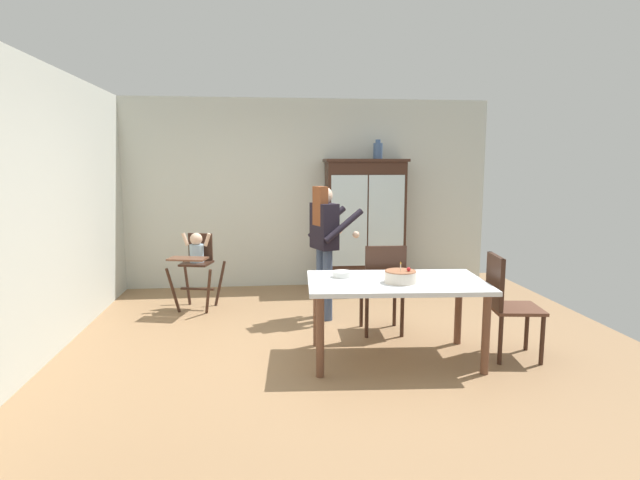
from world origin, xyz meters
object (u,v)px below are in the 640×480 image
china_cabinet (365,224)px  ceramic_vase (378,150)px  dining_chair_right_end (505,299)px  adult_person (325,236)px  high_chair_with_toddler (196,257)px  serving_bowl (342,274)px  dining_table (396,290)px  birthday_cake (400,277)px  dining_chair_far_side (383,283)px

china_cabinet → ceramic_vase: bearing=1.2°
ceramic_vase → dining_chair_right_end: size_ratio=0.28×
china_cabinet → adult_person: (-0.75, -1.47, 0.04)m
high_chair_with_toddler → serving_bowl: 2.31m
high_chair_with_toddler → serving_bowl: bearing=-34.3°
high_chair_with_toddler → dining_table: 2.76m
dining_table → birthday_cake: size_ratio=5.88×
serving_bowl → dining_chair_right_end: dining_chair_right_end is taller
high_chair_with_toddler → adult_person: bearing=-6.6°
ceramic_vase → high_chair_with_toddler: bearing=-159.6°
dining_table → dining_chair_right_end: dining_chair_right_end is taller
serving_bowl → dining_chair_far_side: size_ratio=0.19×
dining_chair_far_side → high_chair_with_toddler: bearing=-28.4°
serving_bowl → dining_chair_right_end: (1.47, -0.25, -0.21)m
china_cabinet → serving_bowl: bearing=-105.5°
dining_table → dining_chair_far_side: dining_chair_far_side is taller
dining_table → adult_person: bearing=110.0°
china_cabinet → dining_chair_far_side: (-0.22, -2.12, -0.37)m
high_chair_with_toddler → adult_person: size_ratio=0.62×
dining_chair_right_end → birthday_cake: bearing=99.5°
ceramic_vase → china_cabinet: bearing=-178.8°
birthday_cake → dining_chair_right_end: dining_chair_right_end is taller
high_chair_with_toddler → dining_chair_right_end: (3.02, -1.96, -0.10)m
ceramic_vase → birthday_cake: bearing=-98.3°
high_chair_with_toddler → birthday_cake: size_ratio=3.39×
dining_table → dining_chair_right_end: bearing=-3.4°
high_chair_with_toddler → dining_chair_far_side: (2.05, -1.22, -0.10)m
serving_bowl → birthday_cake: bearing=-30.6°
dining_chair_far_side → birthday_cake: bearing=89.7°
high_chair_with_toddler → china_cabinet: bearing=35.4°
adult_person → china_cabinet: bearing=-47.5°
china_cabinet → high_chair_with_toddler: 2.46m
dining_table → serving_bowl: (-0.46, 0.19, 0.12)m
china_cabinet → dining_table: 2.83m
high_chair_with_toddler → dining_table: (2.01, -1.90, -0.00)m
dining_table → serving_bowl: bearing=157.9°
serving_bowl → china_cabinet: bearing=74.5°
high_chair_with_toddler → dining_chair_right_end: 3.60m
china_cabinet → dining_chair_right_end: china_cabinet is taller
birthday_cake → dining_table: bearing=98.6°
high_chair_with_toddler → birthday_cake: (2.02, -2.00, 0.14)m
birthday_cake → serving_bowl: 0.56m
high_chair_with_toddler → dining_chair_far_side: bearing=-16.9°
dining_table → serving_bowl: serving_bowl is taller
birthday_cake → dining_chair_far_side: size_ratio=0.29×
dining_chair_right_end → serving_bowl: bearing=87.9°
high_chair_with_toddler → birthday_cake: 2.84m
ceramic_vase → adult_person: 2.00m
ceramic_vase → dining_table: bearing=-98.9°
high_chair_with_toddler → adult_person: (1.52, -0.56, 0.31)m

